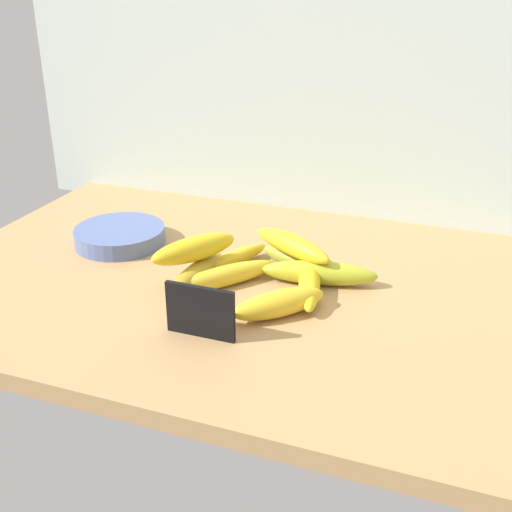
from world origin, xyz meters
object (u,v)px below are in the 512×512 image
object	(u,v)px
banana_0	(226,262)
banana_1	(279,304)
fruit_bowl	(120,236)
banana_2	(198,273)
banana_3	(222,276)
chalkboard_sign	(201,313)
banana_8	(194,249)
banana_6	(309,282)
banana_7	(300,246)
banana_4	(298,261)
banana_5	(319,273)
banana_9	(292,245)

from	to	relation	value
banana_0	banana_1	xyz separation A→B (cm)	(14.29, -12.42, 0.58)
fruit_bowl	banana_2	size ratio (longest dim) A/B	1.08
fruit_bowl	banana_3	distance (cm)	28.05
chalkboard_sign	banana_8	size ratio (longest dim) A/B	0.66
banana_6	banana_8	xyz separation A→B (cm)	(-20.04, -2.89, 4.39)
fruit_bowl	banana_1	distance (cm)	42.29
banana_1	banana_7	size ratio (longest dim) A/B	0.99
fruit_bowl	banana_1	bearing A→B (deg)	-22.76
fruit_bowl	banana_6	world-z (taller)	banana_6
banana_2	banana_8	distance (cm)	4.41
banana_1	banana_8	size ratio (longest dim) A/B	0.98
banana_4	banana_5	distance (cm)	6.68
banana_5	banana_3	bearing A→B (deg)	-158.41
banana_0	banana_1	distance (cm)	18.94
banana_2	banana_4	xyz separation A→B (cm)	(14.77, 11.44, -0.29)
banana_4	banana_5	world-z (taller)	banana_5
banana_3	banana_9	size ratio (longest dim) A/B	1.14
banana_0	banana_7	distance (cm)	13.83
banana_1	banana_3	world-z (taller)	banana_1
banana_1	banana_6	bearing A→B (deg)	76.49
banana_6	fruit_bowl	bearing A→B (deg)	170.45
chalkboard_sign	banana_0	world-z (taller)	chalkboard_sign
banana_2	banana_5	size ratio (longest dim) A/B	0.83
chalkboard_sign	fruit_bowl	size ratio (longest dim) A/B	0.61
banana_2	chalkboard_sign	bearing A→B (deg)	-63.73
fruit_bowl	banana_9	xyz separation A→B (cm)	(36.23, -0.56, 3.67)
banana_6	banana_9	size ratio (longest dim) A/B	1.14
banana_5	banana_7	distance (cm)	6.65
banana_4	banana_8	world-z (taller)	banana_8
banana_3	banana_4	xyz separation A→B (cm)	(10.65, 10.45, -0.11)
banana_4	banana_0	bearing A→B (deg)	-158.92
banana_0	banana_7	size ratio (longest dim) A/B	1.27
banana_0	banana_6	xyz separation A→B (cm)	(16.56, -3.00, 0.24)
chalkboard_sign	banana_5	distance (cm)	25.91
fruit_bowl	banana_1	xyz separation A→B (cm)	(38.99, -16.36, 0.50)
chalkboard_sign	banana_8	xyz separation A→B (cm)	(-8.62, 16.29, 2.39)
chalkboard_sign	banana_1	distance (cm)	13.48
banana_0	banana_3	distance (cm)	5.95
fruit_bowl	banana_2	world-z (taller)	banana_2
banana_3	banana_7	world-z (taller)	banana_7
fruit_bowl	banana_2	bearing A→B (deg)	-25.63
banana_7	banana_2	bearing A→B (deg)	-144.48
banana_3	banana_5	bearing A→B (deg)	21.59
banana_3	banana_8	size ratio (longest dim) A/B	1.24
fruit_bowl	banana_8	bearing A→B (deg)	-24.86
chalkboard_sign	banana_7	size ratio (longest dim) A/B	0.67
banana_0	banana_8	bearing A→B (deg)	-120.63
banana_3	banana_8	world-z (taller)	banana_8
fruit_bowl	banana_9	size ratio (longest dim) A/B	1.00
banana_1	banana_4	bearing A→B (deg)	96.69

